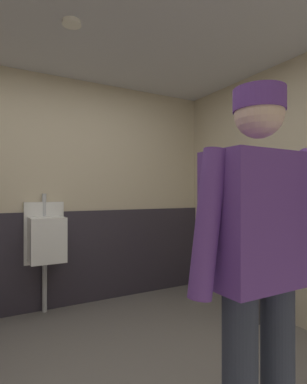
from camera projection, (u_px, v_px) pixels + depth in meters
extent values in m
cube|color=beige|center=(52.00, 191.00, 3.37)|extent=(4.41, 0.12, 2.53)
cube|color=#2D2833|center=(53.00, 260.00, 3.30)|extent=(3.81, 0.03, 1.04)
cylinder|color=white|center=(72.00, 23.00, 2.28)|extent=(0.14, 0.14, 0.03)
cube|color=white|center=(44.00, 233.00, 3.24)|extent=(0.40, 0.05, 0.65)
cube|color=white|center=(47.00, 239.00, 3.09)|extent=(0.34, 0.30, 0.45)
cylinder|color=#B7BABF|center=(44.00, 205.00, 3.23)|extent=(0.04, 0.04, 0.24)
cylinder|color=#B7BABF|center=(45.00, 285.00, 3.20)|extent=(0.05, 0.05, 0.55)
cylinder|color=#2D3342|center=(278.00, 382.00, 1.31)|extent=(0.14, 0.14, 0.87)
cube|color=#60388C|center=(259.00, 219.00, 1.26)|extent=(0.45, 0.24, 0.54)
cylinder|color=#60388C|center=(208.00, 223.00, 1.12)|extent=(0.17, 0.09, 0.56)
sphere|color=beige|center=(259.00, 114.00, 1.26)|extent=(0.20, 0.20, 0.20)
cylinder|color=#60388C|center=(259.00, 100.00, 1.26)|extent=(0.21, 0.21, 0.09)
cylinder|color=#38383D|center=(248.00, 285.00, 3.01)|extent=(0.28, 0.28, 0.68)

